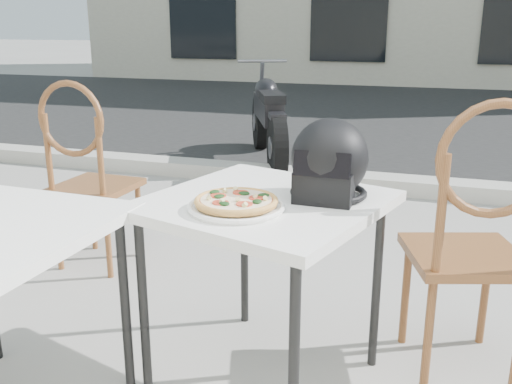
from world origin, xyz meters
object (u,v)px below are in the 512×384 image
(plate, at_px, (236,207))
(helmet, at_px, (329,163))
(cafe_chair_main, at_px, (476,229))
(cafe_chair_side, at_px, (86,166))
(cafe_table_main, at_px, (265,216))
(pizza, at_px, (236,201))
(motorcycle, at_px, (268,120))

(plate, bearing_deg, helmet, 42.42)
(cafe_chair_main, relative_size, cafe_chair_side, 1.04)
(cafe_chair_main, xyz_separation_m, cafe_chair_side, (-1.86, 0.44, -0.02))
(cafe_chair_main, height_order, cafe_chair_side, cafe_chair_main)
(cafe_table_main, xyz_separation_m, plate, (-0.05, -0.14, 0.07))
(plate, distance_m, cafe_chair_side, 1.39)
(cafe_chair_main, distance_m, cafe_chair_side, 1.91)
(pizza, bearing_deg, cafe_table_main, 70.36)
(cafe_table_main, distance_m, motorcycle, 3.44)
(plate, xyz_separation_m, pizza, (0.00, 0.00, 0.02))
(cafe_table_main, distance_m, cafe_chair_main, 0.74)
(cafe_table_main, bearing_deg, plate, -109.62)
(cafe_table_main, height_order, motorcycle, motorcycle)
(cafe_chair_side, bearing_deg, plate, 145.59)
(plate, bearing_deg, cafe_chair_main, 26.58)
(helmet, height_order, cafe_chair_side, cafe_chair_side)
(pizza, xyz_separation_m, motorcycle, (-0.93, 3.43, -0.32))
(helmet, distance_m, motorcycle, 3.44)
(cafe_table_main, bearing_deg, helmet, 23.29)
(cafe_chair_main, bearing_deg, motorcycle, -79.01)
(helmet, xyz_separation_m, cafe_chair_side, (-1.37, 0.58, -0.25))
(pizza, relative_size, cafe_chair_main, 0.31)
(pizza, height_order, cafe_chair_side, cafe_chair_side)
(pizza, distance_m, cafe_chair_side, 1.39)
(pizza, relative_size, motorcycle, 0.18)
(pizza, bearing_deg, cafe_chair_side, 143.97)
(cafe_chair_side, bearing_deg, helmet, 158.53)
(pizza, xyz_separation_m, helmet, (0.25, 0.23, 0.09))
(cafe_table_main, bearing_deg, cafe_chair_side, 150.19)
(cafe_chair_side, height_order, motorcycle, cafe_chair_side)
(pizza, xyz_separation_m, cafe_chair_main, (0.75, 0.37, -0.14))
(motorcycle, bearing_deg, helmet, -93.52)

